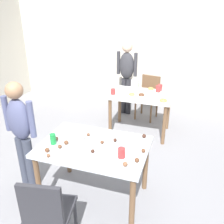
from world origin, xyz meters
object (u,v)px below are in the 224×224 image
(chair_far_table, at_px, (148,94))
(chair_near_table, at_px, (47,211))
(mixing_bowl, at_px, (77,139))
(pitcher_far, at_px, (134,86))
(soda_can, at_px, (53,139))
(person_girl_near, at_px, (21,129))
(dining_table_near, at_px, (94,153))
(person_adult_far, at_px, (127,72))
(dining_table_far, at_px, (141,100))

(chair_far_table, bearing_deg, chair_near_table, -95.22)
(mixing_bowl, height_order, pitcher_far, pitcher_far)
(soda_can, xyz_separation_m, pitcher_far, (0.46, 1.98, 0.05))
(person_girl_near, bearing_deg, mixing_bowl, 8.23)
(person_girl_near, distance_m, pitcher_far, 2.15)
(chair_near_table, xyz_separation_m, person_girl_near, (-0.74, 0.69, 0.35))
(mixing_bowl, height_order, soda_can, soda_can)
(soda_can, height_order, pitcher_far, pitcher_far)
(chair_far_table, xyz_separation_m, person_girl_near, (-1.05, -2.63, 0.35))
(dining_table_near, xyz_separation_m, pitcher_far, (0.02, 1.86, 0.21))
(person_adult_far, bearing_deg, mixing_bowl, -87.46)
(chair_near_table, height_order, person_girl_near, person_girl_near)
(dining_table_far, xyz_separation_m, chair_far_table, (0.02, 0.71, -0.14))
(chair_near_table, distance_m, person_adult_far, 3.39)
(person_girl_near, xyz_separation_m, pitcher_far, (0.90, 1.96, 0.01))
(chair_near_table, height_order, mixing_bowl, chair_near_table)
(mixing_bowl, bearing_deg, chair_near_table, -85.17)
(chair_far_table, height_order, person_girl_near, person_girl_near)
(mixing_bowl, bearing_deg, dining_table_near, -1.20)
(mixing_bowl, bearing_deg, person_girl_near, -171.77)
(chair_near_table, bearing_deg, dining_table_far, 83.71)
(pitcher_far, bearing_deg, dining_table_far, -16.70)
(person_girl_near, bearing_deg, chair_near_table, -42.88)
(dining_table_far, relative_size, chair_near_table, 1.23)
(person_adult_far, height_order, pitcher_far, person_adult_far)
(chair_near_table, bearing_deg, person_adult_far, 93.08)
(dining_table_near, bearing_deg, chair_far_table, 86.26)
(chair_near_table, height_order, person_adult_far, person_adult_far)
(person_girl_near, bearing_deg, chair_far_table, 68.26)
(dining_table_near, height_order, chair_near_table, chair_near_table)
(dining_table_far, height_order, soda_can, soda_can)
(dining_table_far, xyz_separation_m, soda_can, (-0.59, -1.94, 0.18))
(chair_near_table, distance_m, soda_can, 0.80)
(chair_near_table, xyz_separation_m, pitcher_far, (0.16, 2.65, 0.37))
(person_girl_near, bearing_deg, pitcher_far, 65.29)
(dining_table_far, distance_m, mixing_bowl, 1.86)
(person_adult_far, bearing_deg, pitcher_far, -64.71)
(dining_table_near, distance_m, mixing_bowl, 0.25)
(person_girl_near, height_order, pitcher_far, person_girl_near)
(soda_can, bearing_deg, mixing_bowl, 26.32)
(dining_table_far, bearing_deg, dining_table_near, -94.70)
(dining_table_far, bearing_deg, soda_can, -107.06)
(dining_table_far, xyz_separation_m, chair_near_table, (-0.29, -2.61, -0.14))
(dining_table_far, distance_m, person_adult_far, 0.93)
(dining_table_far, height_order, chair_far_table, chair_far_table)
(dining_table_near, bearing_deg, pitcher_far, 89.46)
(dining_table_far, distance_m, pitcher_far, 0.27)
(chair_far_table, xyz_separation_m, pitcher_far, (-0.15, -0.67, 0.37))
(dining_table_near, bearing_deg, soda_can, -165.57)
(mixing_bowl, relative_size, pitcher_far, 0.72)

